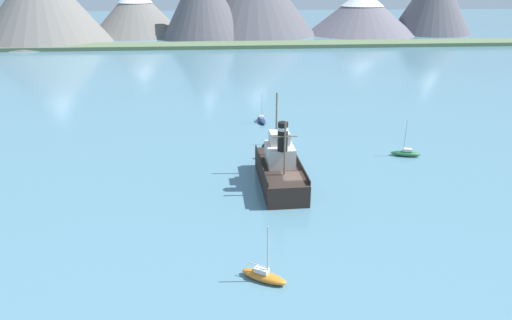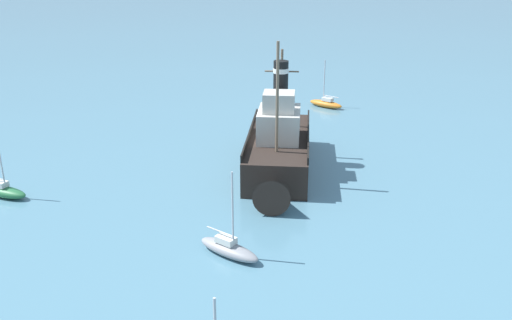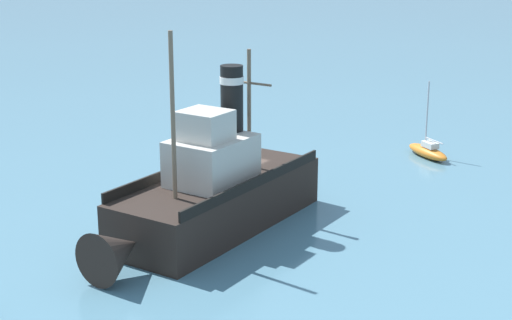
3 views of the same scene
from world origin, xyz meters
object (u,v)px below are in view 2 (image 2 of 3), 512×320
sailboat_grey (229,248)px  old_tugboat (279,146)px  sailboat_orange (326,103)px  sailboat_green (3,190)px

sailboat_grey → old_tugboat: bearing=-97.4°
sailboat_orange → old_tugboat: bearing=78.9°
sailboat_green → sailboat_orange: bearing=-130.4°
old_tugboat → sailboat_orange: 18.46m
old_tugboat → sailboat_grey: old_tugboat is taller
sailboat_orange → sailboat_grey: (5.16, 30.63, 0.00)m
old_tugboat → sailboat_green: old_tugboat is taller
sailboat_green → old_tugboat: bearing=-158.7°
old_tugboat → sailboat_orange: old_tugboat is taller
sailboat_green → sailboat_orange: 32.84m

